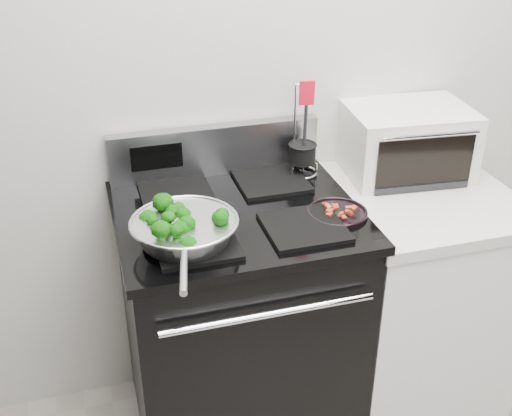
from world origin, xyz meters
name	(u,v)px	position (x,y,z in m)	size (l,w,h in m)	color
back_wall	(293,55)	(0.00, 1.75, 1.35)	(4.00, 0.02, 2.70)	beige
gas_range	(238,323)	(-0.30, 1.41, 0.49)	(0.79, 0.69, 1.13)	black
counter	(409,297)	(0.39, 1.41, 0.46)	(0.62, 0.68, 0.92)	white
skillet	(185,229)	(-0.50, 1.26, 1.00)	(0.32, 0.51, 0.07)	silver
broccoli_pile	(184,223)	(-0.50, 1.26, 1.02)	(0.25, 0.25, 0.09)	black
bacon_plate	(337,210)	(0.00, 1.30, 0.97)	(0.19, 0.19, 0.04)	black
utensil_holder	(302,158)	(0.00, 1.62, 1.01)	(0.11, 0.11, 0.35)	silver
toaster_oven	(406,141)	(0.39, 1.58, 1.05)	(0.47, 0.37, 0.25)	silver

